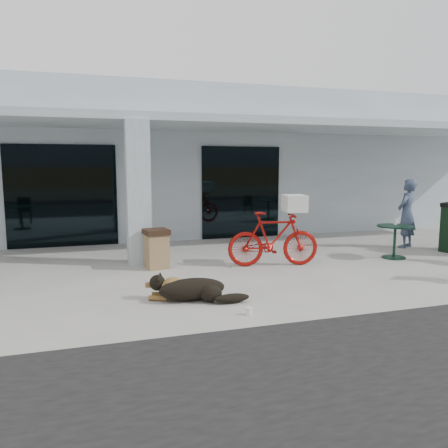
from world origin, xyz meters
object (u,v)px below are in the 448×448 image
object	(u,v)px
person	(407,213)
bicycle	(273,239)
dog	(192,288)
trash_receptacle	(157,249)
cafe_table_far	(395,242)

from	to	relation	value
person	bicycle	bearing A→B (deg)	-16.27
bicycle	dog	size ratio (longest dim) A/B	1.57
bicycle	trash_receptacle	bearing A→B (deg)	88.09
dog	trash_receptacle	xyz separation A→B (m)	(-0.22, 2.39, 0.21)
cafe_table_far	person	xyz separation A→B (m)	(1.17, 1.04, 0.52)
person	trash_receptacle	xyz separation A→B (m)	(-6.64, -0.40, -0.49)
bicycle	cafe_table_far	bearing A→B (deg)	-81.35
bicycle	person	bearing A→B (deg)	-66.90
cafe_table_far	person	world-z (taller)	person
bicycle	trash_receptacle	xyz separation A→B (m)	(-2.44, 0.54, -0.17)
dog	cafe_table_far	world-z (taller)	cafe_table_far
cafe_table_far	person	distance (m)	1.65
dog	cafe_table_far	size ratio (longest dim) A/B	1.53
bicycle	cafe_table_far	distance (m)	3.05
person	trash_receptacle	world-z (taller)	person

